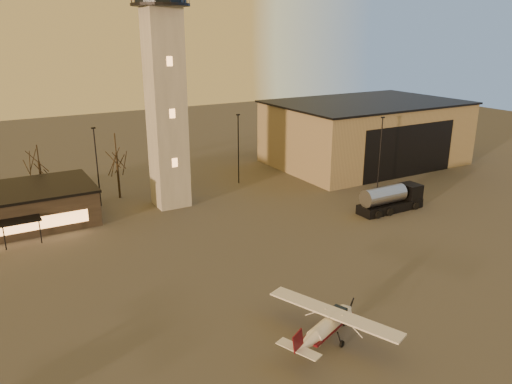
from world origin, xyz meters
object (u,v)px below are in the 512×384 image
(control_tower, at_px, (164,75))
(hangar, at_px, (365,132))
(fuel_truck, at_px, (390,201))
(cessna_front, at_px, (331,326))

(control_tower, relative_size, hangar, 1.07)
(control_tower, bearing_deg, hangar, 6.31)
(control_tower, xyz_separation_m, hangar, (36.00, 3.98, -11.17))
(hangar, bearing_deg, control_tower, -173.69)
(fuel_truck, bearing_deg, control_tower, 145.05)
(cessna_front, relative_size, fuel_truck, 1.15)
(hangar, bearing_deg, fuel_truck, -123.95)
(control_tower, xyz_separation_m, fuel_truck, (22.66, -15.84, -15.02))
(hangar, relative_size, cessna_front, 2.99)
(control_tower, height_order, fuel_truck, control_tower)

